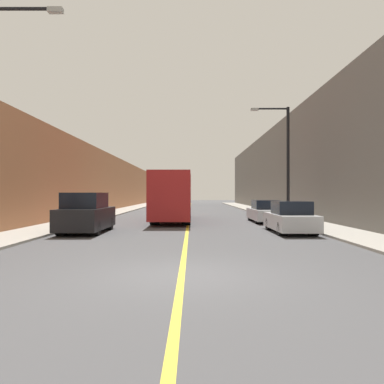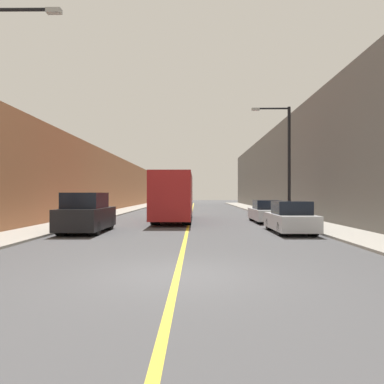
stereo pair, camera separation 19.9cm
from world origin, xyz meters
The scene contains 11 objects.
ground_plane centered at (0.00, 0.00, 0.00)m, with size 200.00×200.00×0.00m, color #474749.
sidewalk_left centered at (-7.55, 30.00, 0.05)m, with size 2.58×72.00×0.10m, color #9E998E.
sidewalk_right centered at (7.55, 30.00, 0.05)m, with size 2.58×72.00×0.10m, color #9E998E.
building_row_left centered at (-10.84, 30.00, 3.17)m, with size 4.00×72.00×6.34m, color #B2724C.
building_row_right centered at (10.84, 30.00, 4.52)m, with size 4.00×72.00×9.04m, color #66605B.
road_center_line centered at (0.00, 30.00, 0.00)m, with size 0.16×72.00×0.01m, color gold.
bus centered at (-1.08, 17.36, 1.76)m, with size 2.48×10.46×3.28m.
parked_suv_left centered at (-4.97, 9.56, 0.91)m, with size 1.95×4.46×1.97m.
car_right_near centered at (5.06, 9.44, 0.70)m, with size 1.80×4.29×1.56m.
car_right_mid centered at (5.16, 16.30, 0.67)m, with size 1.79×4.73×1.49m.
street_lamp_right centered at (6.33, 15.67, 4.38)m, with size 2.55×0.24×7.50m.
Camera 1 is at (0.25, -8.84, 1.93)m, focal length 35.00 mm.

